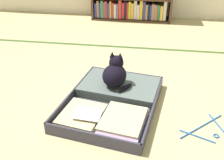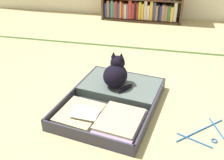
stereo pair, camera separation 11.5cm
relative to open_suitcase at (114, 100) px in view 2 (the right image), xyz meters
The scene contains 5 objects.
ground_plane 0.10m from the open_suitcase, 25.95° to the left, with size 10.00×10.00×0.00m, color tan.
tatami_border 1.15m from the open_suitcase, 85.72° to the left, with size 4.80×0.05×0.00m.
open_suitcase is the anchor object (origin of this frame).
black_cat 0.21m from the open_suitcase, 95.86° to the left, with size 0.26×0.25×0.27m.
clothes_hanger 0.69m from the open_suitcase, 17.53° to the right, with size 0.32×0.31×0.01m.
Camera 2 is at (0.26, -1.66, 1.16)m, focal length 41.56 mm.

